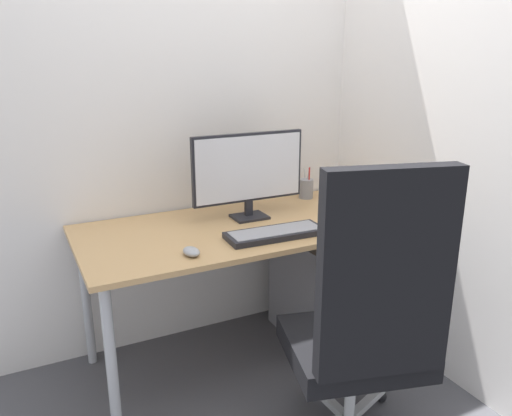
# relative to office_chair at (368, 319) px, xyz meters

# --- Properties ---
(ground_plane) EXTENTS (8.00, 8.00, 0.00)m
(ground_plane) POSITION_rel_office_chair_xyz_m (-0.11, 0.79, -0.59)
(ground_plane) COLOR #4C4C51
(wall_back) EXTENTS (2.81, 0.04, 2.80)m
(wall_back) POSITION_rel_office_chair_xyz_m (-0.11, 1.19, 0.81)
(wall_back) COLOR white
(wall_back) RESTS_ON ground_plane
(wall_side_right) EXTENTS (0.04, 1.99, 2.80)m
(wall_side_right) POSITION_rel_office_chair_xyz_m (0.70, 0.61, 0.81)
(wall_side_right) COLOR white
(wall_side_right) RESTS_ON ground_plane
(desk) EXTENTS (1.56, 0.74, 0.72)m
(desk) POSITION_rel_office_chair_xyz_m (-0.11, 0.79, 0.06)
(desk) COLOR tan
(desk) RESTS_ON ground_plane
(office_chair) EXTENTS (0.61, 0.61, 1.17)m
(office_chair) POSITION_rel_office_chair_xyz_m (0.00, 0.00, 0.00)
(office_chair) COLOR black
(office_chair) RESTS_ON ground_plane
(filing_cabinet) EXTENTS (0.38, 0.56, 0.58)m
(filing_cabinet) POSITION_rel_office_chair_xyz_m (0.36, 0.79, -0.30)
(filing_cabinet) COLOR slate
(filing_cabinet) RESTS_ON ground_plane
(monitor) EXTENTS (0.57, 0.13, 0.42)m
(monitor) POSITION_rel_office_chair_xyz_m (-0.05, 0.89, 0.37)
(monitor) COLOR black
(monitor) RESTS_ON desk
(keyboard) EXTENTS (0.45, 0.18, 0.03)m
(keyboard) POSITION_rel_office_chair_xyz_m (-0.06, 0.59, 0.14)
(keyboard) COLOR black
(keyboard) RESTS_ON desk
(mouse) EXTENTS (0.07, 0.10, 0.03)m
(mouse) POSITION_rel_office_chair_xyz_m (-0.47, 0.54, 0.15)
(mouse) COLOR #9EA0A5
(mouse) RESTS_ON desk
(pen_holder) EXTENTS (0.08, 0.08, 0.18)m
(pen_holder) POSITION_rel_office_chair_xyz_m (0.40, 1.06, 0.19)
(pen_holder) COLOR gray
(pen_holder) RESTS_ON desk
(notebook) EXTENTS (0.18, 0.21, 0.02)m
(notebook) POSITION_rel_office_chair_xyz_m (0.44, 0.68, 0.14)
(notebook) COLOR beige
(notebook) RESTS_ON desk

